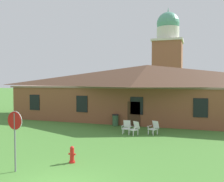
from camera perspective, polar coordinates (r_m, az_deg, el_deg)
name	(u,v)px	position (r m, az deg, el deg)	size (l,w,h in m)	color
brick_building	(147,91)	(25.73, 8.21, 0.00)	(26.47, 10.40, 5.51)	brown
dome_tower	(168,60)	(44.12, 12.81, 7.04)	(5.18, 5.18, 16.61)	#93563D
stop_sign	(15,129)	(11.27, -21.65, -8.12)	(0.80, 0.14, 2.59)	slate
lawn_chair_by_porch	(127,127)	(18.20, 3.41, -8.29)	(0.68, 0.71, 0.96)	white
lawn_chair_near_door	(135,128)	(17.79, 5.27, -8.54)	(0.84, 0.87, 0.96)	silver
lawn_chair_left_end	(154,127)	(18.16, 9.72, -8.34)	(0.84, 0.87, 0.96)	white
fire_hydrant	(72,155)	(12.10, -9.26, -14.42)	(0.36, 0.28, 0.79)	red
trash_bin	(115,120)	(21.26, 0.80, -6.74)	(0.56, 0.56, 0.98)	#335638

